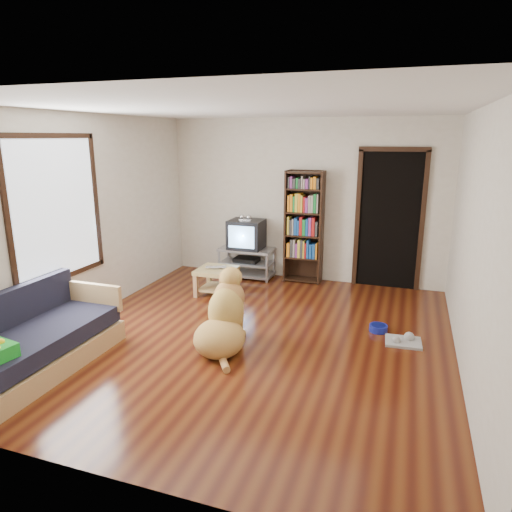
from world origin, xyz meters
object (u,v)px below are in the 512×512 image
(grey_rag, at_px, (403,342))
(tv_stand, at_px, (247,261))
(dog, at_px, (224,319))
(crt_tv, at_px, (247,234))
(bookshelf, at_px, (304,221))
(dog_bowl, at_px, (378,328))
(laptop, at_px, (216,268))
(sofa, at_px, (36,343))
(coffee_table, at_px, (217,276))

(grey_rag, xyz_separation_m, tv_stand, (-2.59, 1.84, 0.25))
(grey_rag, distance_m, dog, 2.08)
(crt_tv, relative_size, bookshelf, 0.32)
(dog_bowl, height_order, bookshelf, bookshelf)
(crt_tv, bearing_deg, bookshelf, 4.32)
(laptop, relative_size, grey_rag, 0.77)
(dog_bowl, height_order, crt_tv, crt_tv)
(sofa, bearing_deg, laptop, 72.17)
(bookshelf, bearing_deg, grey_rag, -49.63)
(dog_bowl, bearing_deg, coffee_table, 165.66)
(dog_bowl, bearing_deg, bookshelf, 128.59)
(dog_bowl, height_order, dog, dog)
(laptop, xyz_separation_m, crt_tv, (0.13, 1.02, 0.33))
(laptop, relative_size, dog, 0.28)
(laptop, distance_m, crt_tv, 1.08)
(coffee_table, height_order, dog, dog)
(tv_stand, height_order, bookshelf, bookshelf)
(coffee_table, bearing_deg, sofa, -107.65)
(tv_stand, bearing_deg, coffee_table, -97.47)
(laptop, xyz_separation_m, dog, (0.80, -1.59, -0.08))
(laptop, height_order, tv_stand, tv_stand)
(dog_bowl, xyz_separation_m, sofa, (-3.26, -2.04, 0.22))
(bookshelf, bearing_deg, coffee_table, -135.40)
(tv_stand, height_order, crt_tv, crt_tv)
(crt_tv, relative_size, dog, 0.53)
(tv_stand, distance_m, sofa, 3.76)
(laptop, bearing_deg, grey_rag, -36.65)
(laptop, height_order, bookshelf, bookshelf)
(grey_rag, xyz_separation_m, bookshelf, (-1.64, 1.93, 0.99))
(laptop, xyz_separation_m, grey_rag, (2.72, -0.84, -0.40))
(bookshelf, bearing_deg, dog_bowl, -51.41)
(tv_stand, xyz_separation_m, crt_tv, (0.00, 0.02, 0.47))
(crt_tv, height_order, bookshelf, bookshelf)
(sofa, bearing_deg, bookshelf, 62.68)
(grey_rag, xyz_separation_m, dog, (-1.92, -0.75, 0.32))
(grey_rag, height_order, dog, dog)
(laptop, xyz_separation_m, tv_stand, (0.13, 1.00, -0.14))
(grey_rag, height_order, tv_stand, tv_stand)
(dog, bearing_deg, grey_rag, 21.35)
(dog_bowl, distance_m, dog, 1.92)
(grey_rag, bearing_deg, dog, -158.65)
(grey_rag, height_order, coffee_table, coffee_table)
(tv_stand, relative_size, bookshelf, 0.50)
(laptop, xyz_separation_m, sofa, (-0.85, -2.63, -0.15))
(bookshelf, distance_m, coffee_table, 1.68)
(dog, bearing_deg, coffee_table, 116.33)
(laptop, relative_size, tv_stand, 0.34)
(dog_bowl, height_order, sofa, sofa)
(sofa, relative_size, dog, 1.66)
(dog_bowl, height_order, coffee_table, coffee_table)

